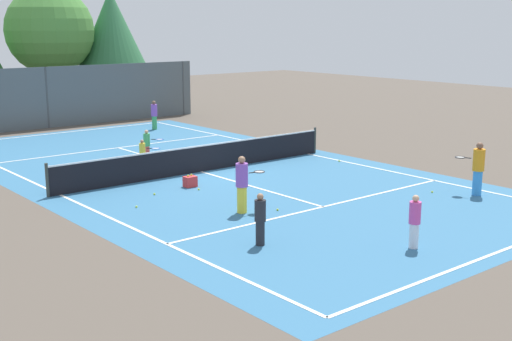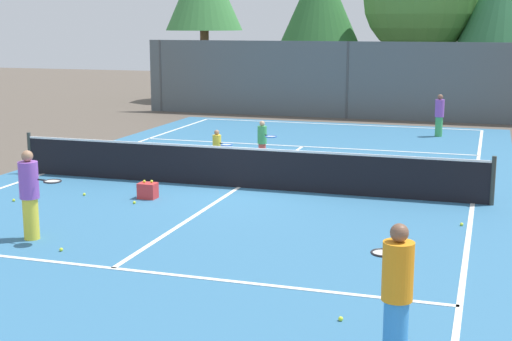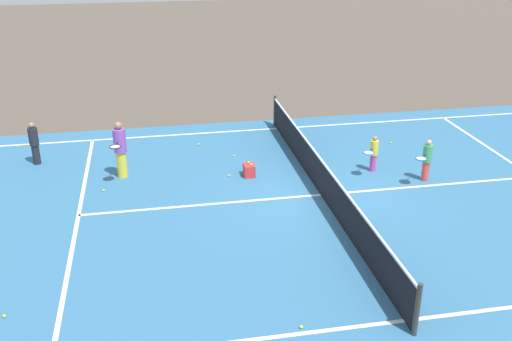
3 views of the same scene
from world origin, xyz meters
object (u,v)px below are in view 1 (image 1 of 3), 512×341
(ball_crate, at_px, (190,181))
(tennis_ball_4, at_px, (136,207))
(player_5, at_px, (242,184))
(tennis_ball_5, at_px, (77,168))
(player_1, at_px, (148,144))
(player_6, at_px, (154,115))
(tennis_ball_0, at_px, (154,194))
(player_0, at_px, (143,153))
(player_4, at_px, (478,168))
(player_2, at_px, (260,219))
(tennis_ball_6, at_px, (432,192))
(tennis_ball_1, at_px, (199,189))
(tennis_ball_2, at_px, (278,210))
(tennis_ball_3, at_px, (339,161))
(player_3, at_px, (415,221))

(ball_crate, xyz_separation_m, tennis_ball_4, (-2.75, -1.20, -0.15))
(player_5, bearing_deg, tennis_ball_5, 97.08)
(player_1, bearing_deg, player_6, 57.01)
(tennis_ball_0, bearing_deg, tennis_ball_5, 91.89)
(player_0, distance_m, tennis_ball_0, 4.33)
(player_4, relative_size, player_6, 1.15)
(player_0, xyz_separation_m, player_2, (-2.45, -9.88, 0.10))
(player_5, xyz_separation_m, tennis_ball_6, (6.24, -2.09, -0.83))
(tennis_ball_1, bearing_deg, tennis_ball_2, -84.26)
(player_1, height_order, tennis_ball_6, player_1)
(player_1, height_order, tennis_ball_0, player_1)
(player_0, height_order, player_4, player_4)
(player_0, distance_m, player_4, 12.11)
(tennis_ball_1, height_order, tennis_ball_6, same)
(player_1, xyz_separation_m, tennis_ball_6, (4.36, -10.60, -0.61))
(tennis_ball_2, xyz_separation_m, tennis_ball_6, (5.31, -1.59, 0.00))
(player_6, distance_m, tennis_ball_1, 13.58)
(tennis_ball_4, relative_size, tennis_ball_6, 1.00)
(tennis_ball_3, distance_m, tennis_ball_4, 9.77)
(player_3, height_order, tennis_ball_2, player_3)
(player_3, height_order, ball_crate, player_3)
(player_3, distance_m, tennis_ball_1, 8.26)
(player_3, bearing_deg, player_2, 137.11)
(player_3, xyz_separation_m, tennis_ball_3, (6.32, 8.53, -0.66))
(player_3, xyz_separation_m, tennis_ball_0, (-2.18, 8.58, -0.66))
(player_2, xyz_separation_m, tennis_ball_1, (2.06, 5.64, -0.65))
(player_2, bearing_deg, player_5, 60.16)
(tennis_ball_4, bearing_deg, player_1, 56.71)
(player_4, xyz_separation_m, tennis_ball_3, (0.50, 6.52, -0.85))
(player_2, xyz_separation_m, player_5, (1.49, 2.60, 0.19))
(player_0, bearing_deg, player_3, -88.58)
(tennis_ball_0, bearing_deg, player_5, -75.07)
(player_6, xyz_separation_m, tennis_ball_3, (1.30, -11.97, -0.73))
(player_1, xyz_separation_m, player_6, (4.43, 6.82, 0.12))
(tennis_ball_5, bearing_deg, tennis_ball_4, -99.37)
(tennis_ball_0, relative_size, tennis_ball_3, 1.00)
(ball_crate, bearing_deg, tennis_ball_5, 108.42)
(player_1, bearing_deg, player_5, -102.40)
(player_6, bearing_deg, player_1, -122.99)
(tennis_ball_2, xyz_separation_m, tennis_ball_3, (6.67, 3.87, 0.00))
(player_2, relative_size, tennis_ball_2, 20.13)
(tennis_ball_0, relative_size, tennis_ball_4, 1.00)
(ball_crate, distance_m, tennis_ball_2, 4.14)
(player_4, distance_m, player_6, 18.51)
(player_0, height_order, player_2, player_2)
(player_1, relative_size, tennis_ball_0, 18.68)
(player_6, bearing_deg, player_0, -123.53)
(tennis_ball_1, xyz_separation_m, tennis_ball_4, (-2.69, -0.62, 0.00))
(player_5, bearing_deg, player_2, -119.84)
(player_5, height_order, tennis_ball_0, player_5)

